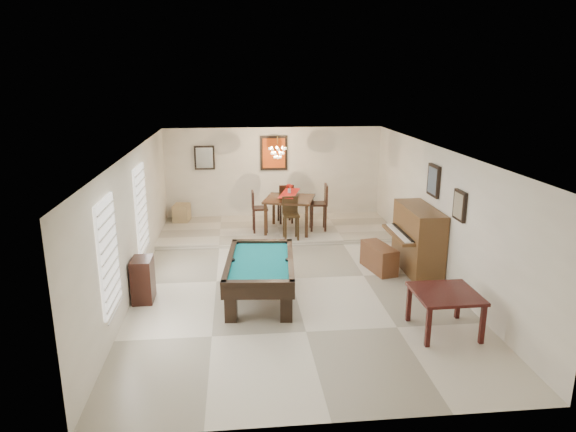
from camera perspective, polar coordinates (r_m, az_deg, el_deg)
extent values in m
cube|color=beige|center=(10.46, 0.34, -7.01)|extent=(6.00, 9.00, 0.02)
cube|color=silver|center=(14.41, -1.58, 4.67)|extent=(6.00, 0.04, 2.60)
cube|color=silver|center=(5.87, 5.18, -11.79)|extent=(6.00, 0.04, 2.60)
cube|color=silver|center=(10.17, -16.70, -0.53)|extent=(0.04, 9.00, 2.60)
cube|color=silver|center=(10.77, 16.42, 0.36)|extent=(0.04, 9.00, 2.60)
cube|color=white|center=(9.77, 0.36, 7.29)|extent=(6.00, 9.00, 0.04)
cube|color=beige|center=(13.49, -1.15, -1.50)|extent=(6.00, 2.50, 0.12)
cube|color=white|center=(8.09, -19.33, -4.09)|extent=(0.06, 1.00, 1.70)
cube|color=white|center=(10.71, -16.01, 0.86)|extent=(0.06, 1.00, 1.70)
cube|color=brown|center=(10.97, 10.07, -4.59)|extent=(0.60, 1.05, 0.55)
cube|color=black|center=(9.71, -15.82, -6.82)|extent=(0.36, 0.54, 0.81)
cube|color=tan|center=(14.30, -11.73, 0.36)|extent=(0.47, 0.56, 0.46)
cube|color=#D84C14|center=(14.27, -1.59, 7.01)|extent=(0.75, 0.06, 0.95)
cube|color=white|center=(14.27, -9.26, 6.41)|extent=(0.55, 0.06, 0.65)
cube|color=slate|center=(10.90, 15.88, 3.81)|extent=(0.06, 0.55, 0.65)
cube|color=gray|center=(9.77, 18.54, 1.10)|extent=(0.06, 0.45, 0.55)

